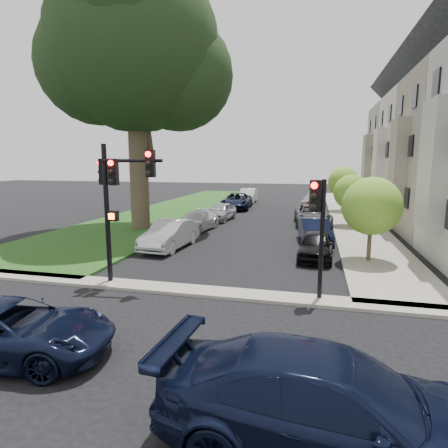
% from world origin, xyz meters
% --- Properties ---
extents(ground, '(140.00, 140.00, 0.00)m').
position_xyz_m(ground, '(0.00, 0.00, 0.00)').
color(ground, black).
rests_on(ground, ground).
extents(grass_strip, '(8.00, 44.00, 0.12)m').
position_xyz_m(grass_strip, '(-9.00, 24.00, 0.06)').
color(grass_strip, '#184613').
rests_on(grass_strip, ground).
extents(sidewalk_right, '(3.50, 44.00, 0.12)m').
position_xyz_m(sidewalk_right, '(6.75, 24.00, 0.06)').
color(sidewalk_right, gray).
rests_on(sidewalk_right, ground).
extents(sidewalk_cross, '(60.00, 1.00, 0.12)m').
position_xyz_m(sidewalk_cross, '(0.00, 2.00, 0.06)').
color(sidewalk_cross, gray).
rests_on(sidewalk_cross, ground).
extents(house_c, '(7.70, 7.55, 15.97)m').
position_xyz_m(house_c, '(12.45, 23.00, 6.93)').
color(house_c, silver).
rests_on(house_c, ground).
extents(house_d, '(7.70, 7.55, 15.97)m').
position_xyz_m(house_d, '(12.45, 30.50, 6.93)').
color(house_d, gray).
rests_on(house_d, ground).
extents(eucalyptus, '(12.26, 11.13, 17.37)m').
position_xyz_m(eucalyptus, '(-7.91, 13.07, 11.86)').
color(eucalyptus, black).
rests_on(eucalyptus, ground).
extents(small_tree_a, '(2.63, 2.63, 3.95)m').
position_xyz_m(small_tree_a, '(6.20, 7.68, 2.63)').
color(small_tree_a, black).
rests_on(small_tree_a, ground).
extents(small_tree_b, '(2.48, 2.48, 3.73)m').
position_xyz_m(small_tree_b, '(6.20, 17.47, 2.48)').
color(small_tree_b, black).
rests_on(small_tree_b, ground).
extents(small_tree_c, '(2.77, 2.77, 4.16)m').
position_xyz_m(small_tree_c, '(6.20, 25.86, 2.77)').
color(small_tree_c, black).
rests_on(small_tree_c, ground).
extents(traffic_signal_main, '(2.57, 0.67, 5.24)m').
position_xyz_m(traffic_signal_main, '(-3.39, 2.23, 3.62)').
color(traffic_signal_main, black).
rests_on(traffic_signal_main, ground).
extents(traffic_signal_secondary, '(0.55, 0.44, 4.05)m').
position_xyz_m(traffic_signal_secondary, '(3.82, 2.19, 2.83)').
color(traffic_signal_secondary, black).
rests_on(traffic_signal_secondary, ground).
extents(car_cross_near, '(5.22, 3.06, 1.37)m').
position_xyz_m(car_cross_near, '(-3.22, -3.32, 0.68)').
color(car_cross_near, black).
rests_on(car_cross_near, ground).
extents(car_cross_far, '(5.85, 2.70, 1.66)m').
position_xyz_m(car_cross_far, '(4.07, -4.58, 0.83)').
color(car_cross_far, black).
rests_on(car_cross_far, ground).
extents(car_parked_0, '(1.76, 4.00, 1.34)m').
position_xyz_m(car_parked_0, '(3.83, 7.86, 0.67)').
color(car_parked_0, black).
rests_on(car_parked_0, ground).
extents(car_parked_1, '(2.07, 4.46, 1.41)m').
position_xyz_m(car_parked_1, '(3.77, 11.22, 0.71)').
color(car_parked_1, black).
rests_on(car_parked_1, ground).
extents(car_parked_2, '(2.95, 5.54, 1.48)m').
position_xyz_m(car_parked_2, '(3.59, 17.83, 0.74)').
color(car_parked_2, '#3F4247').
rests_on(car_parked_2, ground).
extents(car_parked_3, '(2.23, 4.00, 1.29)m').
position_xyz_m(car_parked_3, '(3.84, 23.80, 0.64)').
color(car_parked_3, maroon).
rests_on(car_parked_3, ground).
extents(car_parked_4, '(2.72, 5.38, 1.50)m').
position_xyz_m(car_parked_4, '(3.63, 29.17, 0.75)').
color(car_parked_4, '#999BA0').
rests_on(car_parked_4, ground).
extents(car_parked_5, '(1.91, 4.70, 1.52)m').
position_xyz_m(car_parked_5, '(-3.76, 8.21, 0.76)').
color(car_parked_5, '#999BA0').
rests_on(car_parked_5, ground).
extents(car_parked_6, '(2.45, 4.76, 1.32)m').
position_xyz_m(car_parked_6, '(-3.99, 13.57, 0.66)').
color(car_parked_6, silver).
rests_on(car_parked_6, ground).
extents(car_parked_7, '(2.01, 4.27, 1.41)m').
position_xyz_m(car_parked_7, '(-3.51, 18.29, 0.71)').
color(car_parked_7, '#999BA0').
rests_on(car_parked_7, ground).
extents(car_parked_8, '(3.03, 5.84, 1.57)m').
position_xyz_m(car_parked_8, '(-3.74, 25.70, 0.79)').
color(car_parked_8, black).
rests_on(car_parked_8, ground).
extents(car_parked_9, '(1.87, 4.92, 1.60)m').
position_xyz_m(car_parked_9, '(-3.65, 31.50, 0.80)').
color(car_parked_9, silver).
rests_on(car_parked_9, ground).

